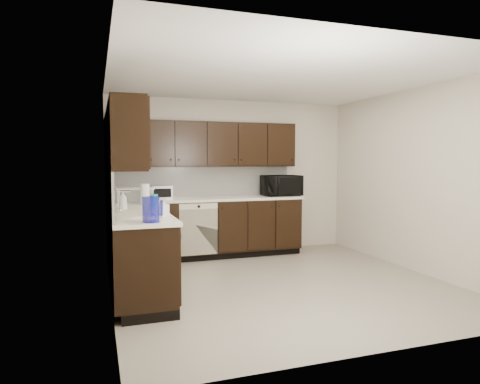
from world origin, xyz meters
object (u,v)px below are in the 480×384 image
at_px(storage_bin, 135,195).
at_px(blue_pitcher, 151,210).
at_px(sink, 140,219).
at_px(microwave, 281,186).
at_px(toaster_oven, 161,192).

relative_size(storage_bin, blue_pitcher, 2.02).
xyz_separation_m(sink, microwave, (2.43, 1.67, 0.23)).
relative_size(toaster_oven, blue_pitcher, 1.33).
distance_m(microwave, storage_bin, 2.39).
height_order(storage_bin, blue_pitcher, blue_pitcher).
height_order(microwave, blue_pitcher, microwave).
height_order(toaster_oven, blue_pitcher, blue_pitcher).
bearing_deg(microwave, toaster_oven, 179.77).
bearing_deg(storage_bin, blue_pitcher, -90.70).
bearing_deg(storage_bin, toaster_oven, 39.73).
xyz_separation_m(microwave, toaster_oven, (-1.95, 0.04, -0.07)).
height_order(microwave, toaster_oven, microwave).
relative_size(microwave, storage_bin, 1.25).
xyz_separation_m(microwave, storage_bin, (-2.37, -0.31, -0.07)).
bearing_deg(toaster_oven, storage_bin, -138.15).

